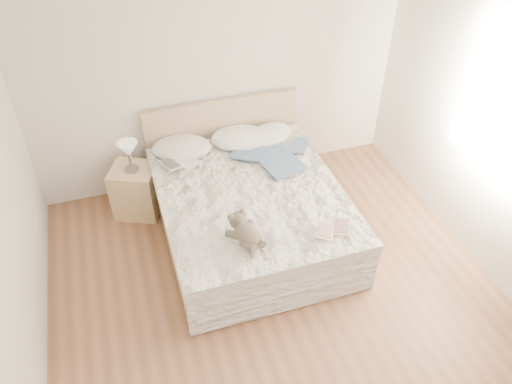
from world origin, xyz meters
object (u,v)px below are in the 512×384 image
at_px(photo_book, 179,163).
at_px(teddy_bear, 247,240).
at_px(nightstand, 136,190).
at_px(table_lamp, 128,151).
at_px(bed, 248,208).
at_px(childrens_book, 333,229).

relative_size(photo_book, teddy_bear, 0.96).
distance_m(nightstand, table_lamp, 0.51).
bearing_deg(bed, teddy_bear, -107.52).
bearing_deg(nightstand, teddy_bear, -60.56).
distance_m(table_lamp, photo_book, 0.51).
xyz_separation_m(table_lamp, photo_book, (0.47, -0.13, -0.16)).
bearing_deg(teddy_bear, bed, 55.32).
bearing_deg(teddy_bear, table_lamp, 102.44).
relative_size(bed, teddy_bear, 5.97).
height_order(table_lamp, teddy_bear, table_lamp).
xyz_separation_m(bed, childrens_book, (0.51, -0.83, 0.32)).
bearing_deg(bed, table_lamp, 147.74).
relative_size(nightstand, table_lamp, 1.73).
distance_m(table_lamp, childrens_book, 2.15).
relative_size(photo_book, childrens_book, 1.07).
relative_size(nightstand, teddy_bear, 1.56).
bearing_deg(nightstand, table_lamp, -125.28).
height_order(bed, nightstand, bed).
xyz_separation_m(nightstand, table_lamp, (-0.00, -0.00, 0.51)).
relative_size(bed, table_lamp, 6.61).
height_order(photo_book, teddy_bear, teddy_bear).
bearing_deg(table_lamp, nightstand, 54.72).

